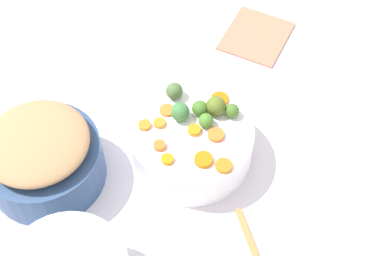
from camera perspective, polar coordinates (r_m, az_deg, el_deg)
name	(u,v)px	position (r m, az deg, el deg)	size (l,w,h in m)	color
tabletop	(187,142)	(1.28, -0.57, -1.44)	(2.40, 2.40, 0.02)	white
serving_bowl_carrots	(192,143)	(1.21, 0.00, -1.57)	(0.26, 0.26, 0.09)	white
metal_pot	(45,163)	(1.22, -14.85, -3.44)	(0.25, 0.25, 0.10)	#304C79
stuffing_mound	(36,142)	(1.16, -15.63, -1.42)	(0.21, 0.21, 0.05)	tan
carrot_slice_0	(220,99)	(1.22, 2.86, 2.98)	(0.04, 0.04, 0.01)	orange
carrot_slice_1	(160,123)	(1.18, -3.34, 0.52)	(0.03, 0.03, 0.01)	orange
carrot_slice_2	(224,166)	(1.12, 3.26, -3.88)	(0.03, 0.03, 0.01)	orange
carrot_slice_3	(162,147)	(1.14, -3.13, -1.92)	(0.03, 0.03, 0.01)	orange
carrot_slice_4	(145,125)	(1.18, -4.87, 0.30)	(0.03, 0.03, 0.01)	orange
carrot_slice_5	(167,110)	(1.20, -2.58, 1.82)	(0.03, 0.03, 0.01)	orange
carrot_slice_6	(203,160)	(1.13, 1.18, -3.26)	(0.04, 0.04, 0.01)	orange
carrot_slice_7	(167,159)	(1.13, -2.54, -3.22)	(0.03, 0.03, 0.01)	orange
carrot_slice_8	(194,130)	(1.17, 0.24, -0.23)	(0.03, 0.03, 0.01)	orange
carrot_slice_9	(216,135)	(1.16, 2.47, -0.69)	(0.03, 0.03, 0.01)	orange
brussels_sprout_0	(206,120)	(1.17, 1.49, 0.82)	(0.03, 0.03, 0.03)	#4D892E
brussels_sprout_1	(216,106)	(1.18, 2.46, 2.27)	(0.04, 0.04, 0.04)	#5D7226
brussels_sprout_2	(180,112)	(1.18, -1.22, 1.66)	(0.04, 0.04, 0.04)	#427F3F
brussels_sprout_3	(200,108)	(1.19, 0.81, 2.03)	(0.03, 0.03, 0.03)	#49772A
brussels_sprout_4	(174,91)	(1.21, -1.82, 3.81)	(0.04, 0.04, 0.04)	#4F6F3B
brussels_sprout_5	(232,111)	(1.19, 4.13, 1.77)	(0.03, 0.03, 0.03)	#497528
dish_towel	(256,36)	(1.49, 6.58, 9.33)	(0.18, 0.15, 0.01)	tan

